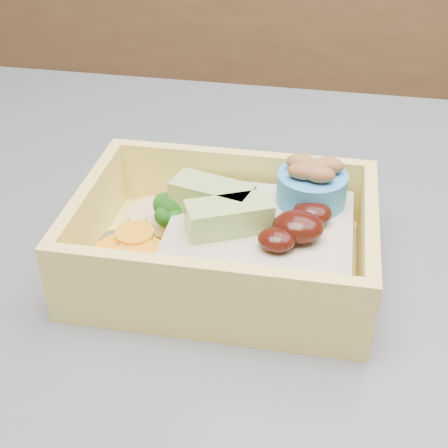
# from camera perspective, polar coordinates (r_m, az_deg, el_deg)

# --- Properties ---
(bento_box) EXTENTS (0.20, 0.14, 0.07)m
(bento_box) POSITION_cam_1_polar(r_m,az_deg,el_deg) (0.41, 0.83, -1.38)
(bento_box) COLOR #FBE367
(bento_box) RESTS_ON island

